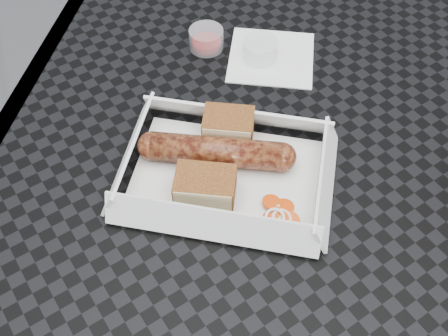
# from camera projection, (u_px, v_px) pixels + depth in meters

# --- Properties ---
(patio_table) EXTENTS (0.80, 0.80, 0.74)m
(patio_table) POSITION_uv_depth(u_px,v_px,m) (294.00, 196.00, 0.75)
(patio_table) COLOR black
(patio_table) RESTS_ON ground
(food_tray) EXTENTS (0.22, 0.15, 0.00)m
(food_tray) POSITION_uv_depth(u_px,v_px,m) (226.00, 176.00, 0.68)
(food_tray) COLOR white
(food_tray) RESTS_ON patio_table
(bratwurst) EXTENTS (0.19, 0.05, 0.04)m
(bratwurst) POSITION_uv_depth(u_px,v_px,m) (216.00, 151.00, 0.67)
(bratwurst) COLOR brown
(bratwurst) RESTS_ON food_tray
(bread_near) EXTENTS (0.07, 0.05, 0.04)m
(bread_near) POSITION_uv_depth(u_px,v_px,m) (228.00, 127.00, 0.70)
(bread_near) COLOR brown
(bread_near) RESTS_ON food_tray
(bread_far) EXTENTS (0.07, 0.05, 0.04)m
(bread_far) POSITION_uv_depth(u_px,v_px,m) (205.00, 186.00, 0.64)
(bread_far) COLOR brown
(bread_far) RESTS_ON food_tray
(veg_garnish) EXTENTS (0.03, 0.03, 0.00)m
(veg_garnish) POSITION_uv_depth(u_px,v_px,m) (280.00, 215.00, 0.64)
(veg_garnish) COLOR #DB4109
(veg_garnish) RESTS_ON food_tray
(napkin) EXTENTS (0.13, 0.13, 0.00)m
(napkin) POSITION_uv_depth(u_px,v_px,m) (271.00, 57.00, 0.81)
(napkin) COLOR white
(napkin) RESTS_ON patio_table
(condiment_cup_sauce) EXTENTS (0.05, 0.05, 0.03)m
(condiment_cup_sauce) POSITION_uv_depth(u_px,v_px,m) (206.00, 39.00, 0.81)
(condiment_cup_sauce) COLOR maroon
(condiment_cup_sauce) RESTS_ON patio_table
(condiment_cup_empty) EXTENTS (0.05, 0.05, 0.03)m
(condiment_cup_empty) POSITION_uv_depth(u_px,v_px,m) (260.00, 50.00, 0.80)
(condiment_cup_empty) COLOR silver
(condiment_cup_empty) RESTS_ON patio_table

